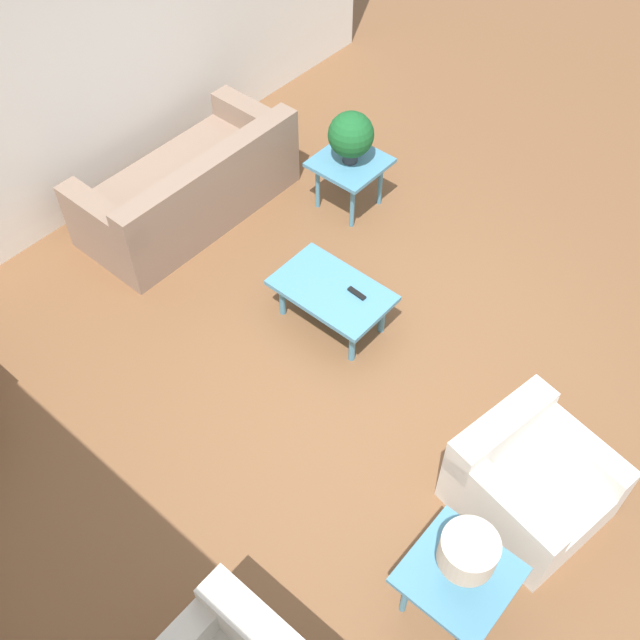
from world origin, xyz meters
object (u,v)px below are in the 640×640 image
Objects in this scene: coffee_table at (332,293)px; side_table_plant at (350,167)px; side_table_lamp at (458,578)px; potted_plant at (351,135)px; sofa at (191,188)px; table_lamp at (468,554)px; armchair at (527,481)px.

side_table_plant reaches higher than coffee_table.
side_table_lamp is 1.24× the size of potted_plant.
table_lamp is at bearing 69.29° from sofa.
armchair reaches higher than side_table_lamp.
sofa is 1.42m from side_table_plant.
coffee_table is (1.95, -0.38, 0.07)m from armchair.
sofa is 1.49m from potted_plant.
potted_plant is at bearing -41.24° from side_table_lamp.
table_lamp is (0.00, -0.00, 0.35)m from side_table_lamp.
coffee_table is (-1.78, 0.17, 0.05)m from sofa.
sofa is 4.03m from side_table_lamp.
side_table_plant is at bearing 0.00° from potted_plant.
sofa reaches higher than side_table_plant.
potted_plant reaches higher than side_table_lamp.
side_table_plant is 1.42× the size of table_lamp.
coffee_table is 1.48m from potted_plant.
side_table_plant and side_table_lamp have the same top height.
armchair is at bearing 150.46° from side_table_plant.
armchair is 1.10× the size of coffee_table.
coffee_table is at bearing -32.32° from table_lamp.
potted_plant is (2.78, -2.44, 0.34)m from side_table_lamp.
potted_plant is at bearing 70.89° from armchair.
side_table_lamp is at bearing -167.16° from armchair.
side_table_plant is (-0.99, -1.00, 0.14)m from sofa.
potted_plant is 3.70m from table_lamp.
table_lamp is (-3.77, 1.43, 0.49)m from sofa.
table_lamp reaches higher than side_table_plant.
armchair is at bearing -87.60° from side_table_lamp.
table_lamp reaches higher than sofa.
side_table_plant is 1.00× the size of side_table_lamp.
potted_plant is (-0.99, -1.00, 0.48)m from sofa.
side_table_plant is at bearing -41.24° from side_table_lamp.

